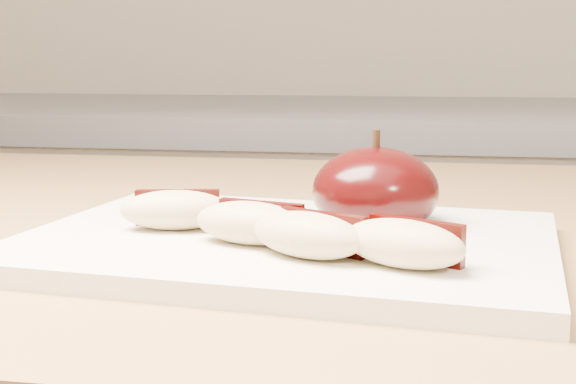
# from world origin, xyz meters

# --- Properties ---
(cutting_board) EXTENTS (0.33, 0.26, 0.01)m
(cutting_board) POSITION_xyz_m (-0.05, 0.38, 0.91)
(cutting_board) COLOR white
(cutting_board) RESTS_ON island_counter
(apple_half) EXTENTS (0.10, 0.10, 0.07)m
(apple_half) POSITION_xyz_m (-0.01, 0.43, 0.93)
(apple_half) COLOR black
(apple_half) RESTS_ON cutting_board
(apple_wedge_a) EXTENTS (0.07, 0.04, 0.02)m
(apple_wedge_a) POSITION_xyz_m (-0.12, 0.39, 0.92)
(apple_wedge_a) COLOR beige
(apple_wedge_a) RESTS_ON cutting_board
(apple_wedge_b) EXTENTS (0.07, 0.05, 0.02)m
(apple_wedge_b) POSITION_xyz_m (-0.07, 0.36, 0.92)
(apple_wedge_b) COLOR beige
(apple_wedge_b) RESTS_ON cutting_board
(apple_wedge_c) EXTENTS (0.07, 0.06, 0.02)m
(apple_wedge_c) POSITION_xyz_m (-0.03, 0.33, 0.92)
(apple_wedge_c) COLOR beige
(apple_wedge_c) RESTS_ON cutting_board
(apple_wedge_d) EXTENTS (0.07, 0.06, 0.02)m
(apple_wedge_d) POSITION_xyz_m (0.02, 0.32, 0.92)
(apple_wedge_d) COLOR beige
(apple_wedge_d) RESTS_ON cutting_board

